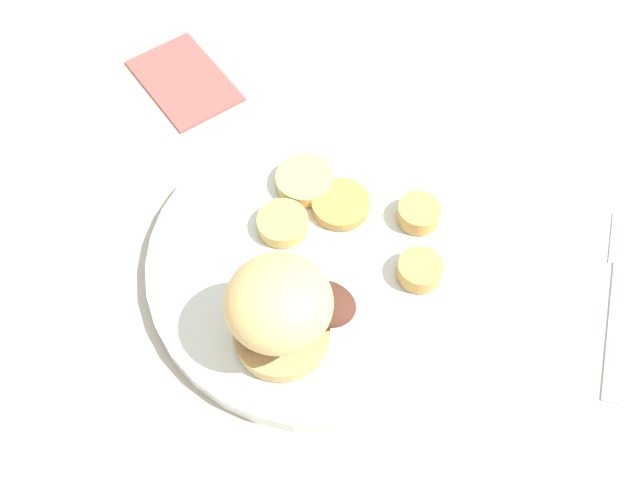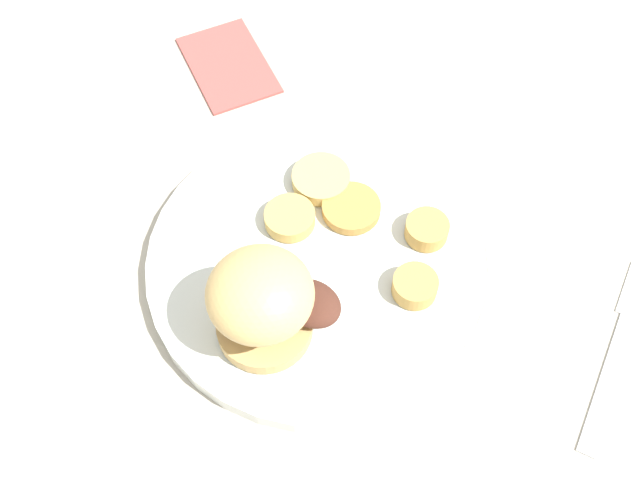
{
  "view_description": "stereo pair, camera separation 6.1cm",
  "coord_description": "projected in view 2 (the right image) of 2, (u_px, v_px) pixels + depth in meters",
  "views": [
    {
      "loc": [
        0.21,
        -0.24,
        0.56
      ],
      "look_at": [
        0.0,
        0.0,
        0.04
      ],
      "focal_mm": 42.0,
      "sensor_mm": 36.0,
      "label": 1
    },
    {
      "loc": [
        0.25,
        -0.2,
        0.56
      ],
      "look_at": [
        0.0,
        0.0,
        0.04
      ],
      "focal_mm": 42.0,
      "sensor_mm": 36.0,
      "label": 2
    }
  ],
  "objects": [
    {
      "name": "ground_plane",
      "position": [
        320.0,
        267.0,
        0.65
      ],
      "size": [
        4.0,
        4.0,
        0.0
      ],
      "primitive_type": "plane",
      "color": "#B2A899"
    },
    {
      "name": "dinner_plate",
      "position": [
        320.0,
        261.0,
        0.64
      ],
      "size": [
        0.29,
        0.29,
        0.02
      ],
      "color": "silver",
      "rests_on": "ground_plane"
    },
    {
      "name": "sandwich",
      "position": [
        263.0,
        302.0,
        0.56
      ],
      "size": [
        0.08,
        0.1,
        0.09
      ],
      "color": "tan",
      "rests_on": "dinner_plate"
    },
    {
      "name": "potato_round_0",
      "position": [
        351.0,
        208.0,
        0.65
      ],
      "size": [
        0.05,
        0.05,
        0.01
      ],
      "primitive_type": "cylinder",
      "color": "#BC8942",
      "rests_on": "dinner_plate"
    },
    {
      "name": "potato_round_1",
      "position": [
        427.0,
        229.0,
        0.63
      ],
      "size": [
        0.04,
        0.04,
        0.02
      ],
      "primitive_type": "cylinder",
      "color": "tan",
      "rests_on": "dinner_plate"
    },
    {
      "name": "potato_round_2",
      "position": [
        321.0,
        179.0,
        0.67
      ],
      "size": [
        0.05,
        0.05,
        0.01
      ],
      "primitive_type": "cylinder",
      "color": "#DBB766",
      "rests_on": "dinner_plate"
    },
    {
      "name": "potato_round_3",
      "position": [
        286.0,
        221.0,
        0.64
      ],
      "size": [
        0.04,
        0.04,
        0.01
      ],
      "primitive_type": "cylinder",
      "color": "tan",
      "rests_on": "dinner_plate"
    },
    {
      "name": "potato_round_4",
      "position": [
        415.0,
        286.0,
        0.61
      ],
      "size": [
        0.04,
        0.04,
        0.02
      ],
      "primitive_type": "cylinder",
      "color": "tan",
      "rests_on": "dinner_plate"
    },
    {
      "name": "fork",
      "position": [
        619.0,
        350.0,
        0.6
      ],
      "size": [
        0.1,
        0.17,
        0.0
      ],
      "color": "silver",
      "rests_on": "ground_plane"
    },
    {
      "name": "napkin",
      "position": [
        228.0,
        64.0,
        0.77
      ],
      "size": [
        0.13,
        0.1,
        0.01
      ],
      "primitive_type": "cube",
      "rotation": [
        0.0,
        0.0,
        6.06
      ],
      "color": "#B24C47",
      "rests_on": "ground_plane"
    }
  ]
}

